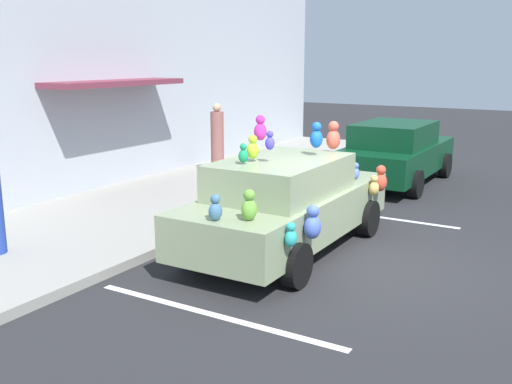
# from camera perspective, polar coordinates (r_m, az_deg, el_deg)

# --- Properties ---
(ground_plane) EXTENTS (60.00, 60.00, 0.00)m
(ground_plane) POSITION_cam_1_polar(r_m,az_deg,el_deg) (9.14, 10.64, -7.09)
(ground_plane) COLOR #262628
(sidewalk) EXTENTS (24.00, 4.00, 0.15)m
(sidewalk) POSITION_cam_1_polar(r_m,az_deg,el_deg) (11.70, -12.96, -2.36)
(sidewalk) COLOR gray
(sidewalk) RESTS_ON ground
(storefront_building) EXTENTS (24.00, 1.25, 6.40)m
(storefront_building) POSITION_cam_1_polar(r_m,az_deg,el_deg) (12.90, -20.72, 12.56)
(storefront_building) COLOR #B2B7C1
(storefront_building) RESTS_ON ground
(parking_stripe_front) EXTENTS (0.12, 3.60, 0.01)m
(parking_stripe_front) POSITION_cam_1_polar(r_m,az_deg,el_deg) (11.98, 10.83, -2.25)
(parking_stripe_front) COLOR silver
(parking_stripe_front) RESTS_ON ground
(parking_stripe_rear) EXTENTS (0.12, 3.60, 0.01)m
(parking_stripe_rear) POSITION_cam_1_polar(r_m,az_deg,el_deg) (7.39, -4.18, -11.82)
(parking_stripe_rear) COLOR silver
(parking_stripe_rear) RESTS_ON ground
(plush_covered_car) EXTENTS (4.54, 2.10, 2.20)m
(plush_covered_car) POSITION_cam_1_polar(r_m,az_deg,el_deg) (9.48, 2.98, -1.04)
(plush_covered_car) COLOR gray
(plush_covered_car) RESTS_ON ground
(parked_sedan_behind) EXTENTS (4.43, 2.04, 1.54)m
(parked_sedan_behind) POSITION_cam_1_polar(r_m,az_deg,el_deg) (15.06, 13.42, 3.78)
(parked_sedan_behind) COLOR #0A381E
(parked_sedan_behind) RESTS_ON ground
(teddy_bear_on_sidewalk) EXTENTS (0.41, 0.34, 0.79)m
(teddy_bear_on_sidewalk) POSITION_cam_1_polar(r_m,az_deg,el_deg) (12.35, -1.98, 0.87)
(teddy_bear_on_sidewalk) COLOR beige
(teddy_bear_on_sidewalk) RESTS_ON sidewalk
(pedestrian_walking_past) EXTENTS (0.34, 0.34, 1.82)m
(pedestrian_walking_past) POSITION_cam_1_polar(r_m,az_deg,el_deg) (15.19, -3.79, 4.97)
(pedestrian_walking_past) COLOR #925853
(pedestrian_walking_past) RESTS_ON sidewalk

